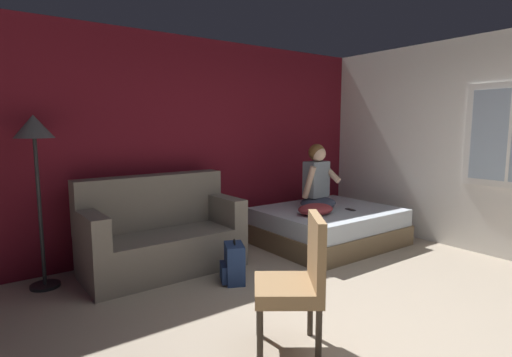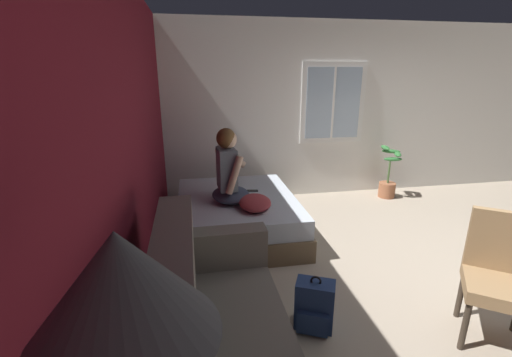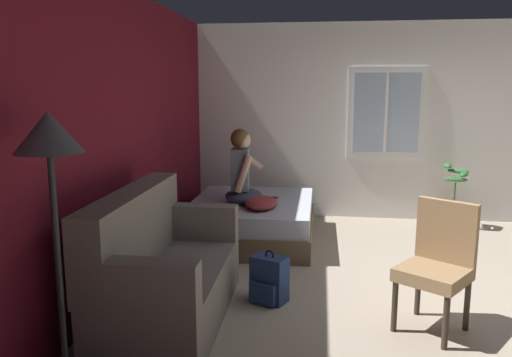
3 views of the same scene
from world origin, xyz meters
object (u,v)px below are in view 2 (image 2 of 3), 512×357
Objects in this scene: couch at (215,340)px; bed at (237,215)px; backpack at (314,306)px; cell_phone at (252,191)px; side_chair at (500,274)px; floor_lamp at (131,357)px; potted_plant at (388,179)px; person_seated at (229,172)px; throw_pillow at (255,203)px.

bed is at bearing -10.35° from couch.
couch is (-2.23, 0.41, 0.16)m from bed.
cell_phone reaches higher than backpack.
couch is at bearing 173.28° from cell_phone.
bed is 2.71m from side_chair.
bed is 3.63m from floor_lamp.
cell_phone is at bearing -13.30° from floor_lamp.
potted_plant reaches higher than backpack.
cell_phone is at bearing 32.92° from side_chair.
person_seated reaches higher than throw_pillow.
floor_lamp is at bearing 143.08° from potted_plant.
side_chair is at bearing -103.28° from backpack.
cell_phone is (0.58, -0.07, -0.07)m from throw_pillow.
floor_lamp reaches higher than cell_phone.
couch is at bearing 169.65° from bed.
person_seated is 0.48m from throw_pillow.
cell_phone is at bearing -47.93° from person_seated.
throw_pillow is at bearing 42.29° from side_chair.
potted_plant reaches higher than bed.
couch is 4.28m from potted_plant.
throw_pillow reaches higher than cell_phone.
throw_pillow is 0.56× the size of potted_plant.
backpack is 0.27× the size of floor_lamp.
person_seated is 1.91× the size of backpack.
bed reaches higher than backpack.
person_seated is at bearing 42.82° from throw_pillow.
couch reaches higher than side_chair.
potted_plant is (0.67, -2.33, -0.18)m from cell_phone.
side_chair is 2.69m from person_seated.
bed is 2.27m from couch.
bed is 12.34× the size of cell_phone.
floor_lamp is (-1.59, 1.00, 1.24)m from backpack.
couch is at bearing 162.68° from throw_pillow.
potted_plant is (3.08, -2.97, -0.09)m from couch.
throw_pillow is at bearing -14.56° from floor_lamp.
side_chair reaches higher than throw_pillow.
person_seated is 1.85m from backpack.
bed is 0.38m from cell_phone.
person_seated is 2.89m from potted_plant.
side_chair is (-2.09, -1.70, 0.30)m from bed.
person_seated is at bearing 139.77° from bed.
person_seated reaches higher than couch.
bed is 0.62m from person_seated.
potted_plant is (0.85, -2.56, 0.07)m from bed.
couch is 3.73× the size of backpack.
person_seated is 1.03× the size of potted_plant.
person_seated is at bearing 16.45° from backpack.
cell_phone is (2.41, -0.64, 0.09)m from couch.
bed is at bearing -10.24° from floor_lamp.
potted_plant reaches higher than cell_phone.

